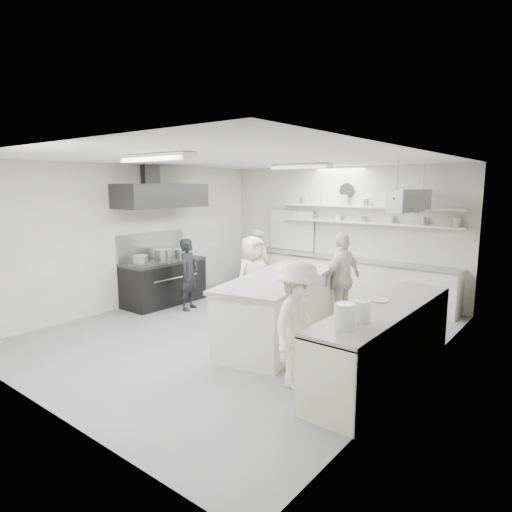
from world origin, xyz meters
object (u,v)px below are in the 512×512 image
Objects in this scene: right_counter at (384,343)px; cook_back at (255,261)px; back_counter at (343,279)px; stove at (164,283)px; prep_island at (280,309)px; cook_stove at (189,274)px.

cook_back is at bearing 148.65° from right_counter.
cook_back reaches higher than right_counter.
back_counter is at bearing -166.29° from cook_back.
prep_island reaches higher than stove.
cook_stove is at bearing 0.18° from stove.
right_counter is 1.17× the size of prep_island.
stove is 1.17× the size of cook_back.
right_counter is at bearing -55.35° from back_counter.
cook_back is (-2.33, 2.29, 0.25)m from prep_island.
right_counter reaches higher than stove.
cook_back reaches higher than cook_stove.
stove is 5.28m from right_counter.
cook_back is at bearing -23.63° from cook_stove.
cook_back reaches higher than prep_island.
prep_island reaches higher than right_counter.
right_counter is at bearing -116.10° from cook_stove.
cook_back is (-4.27, 2.60, 0.30)m from right_counter.
back_counter is 3.12m from prep_island.
back_counter is 2.10m from cook_back.
back_counter is at bearing 124.65° from right_counter.
back_counter is (2.90, 2.80, 0.01)m from stove.
cook_stove reaches higher than prep_island.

